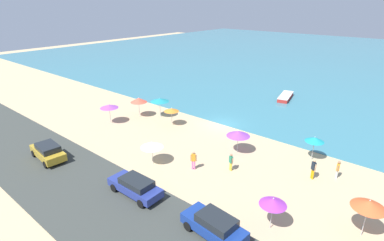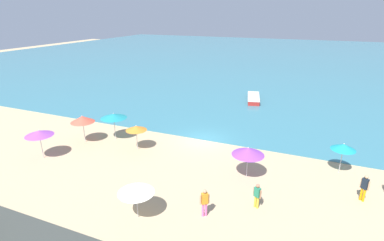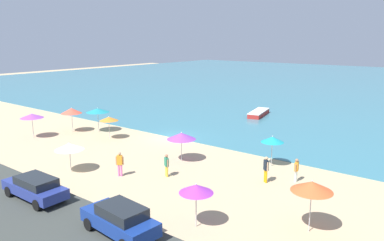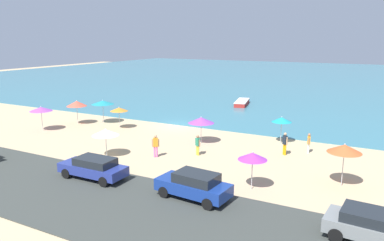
{
  "view_description": "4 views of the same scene",
  "coord_description": "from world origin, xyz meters",
  "px_view_note": "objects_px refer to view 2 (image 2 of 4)",
  "views": [
    {
      "loc": [
        18.36,
        -27.65,
        13.78
      ],
      "look_at": [
        -1.52,
        -3.85,
        1.33
      ],
      "focal_mm": 28.0,
      "sensor_mm": 36.0,
      "label": 1
    },
    {
      "loc": [
        8.69,
        -23.52,
        11.12
      ],
      "look_at": [
        -0.74,
        -0.99,
        2.15
      ],
      "focal_mm": 28.0,
      "sensor_mm": 36.0,
      "label": 2
    },
    {
      "loc": [
        22.9,
        -26.39,
        9.4
      ],
      "look_at": [
        2.37,
        -0.04,
        2.03
      ],
      "focal_mm": 35.0,
      "sensor_mm": 36.0,
      "label": 3
    },
    {
      "loc": [
        19.12,
        -32.8,
        8.89
      ],
      "look_at": [
        3.6,
        -3.75,
        1.61
      ],
      "focal_mm": 35.0,
      "sensor_mm": 36.0,
      "label": 4
    }
  ],
  "objects_px": {
    "bather_0": "(257,195)",
    "bather_3": "(205,201)",
    "beach_umbrella_1": "(82,119)",
    "beach_umbrella_6": "(114,116)",
    "beach_umbrella_4": "(248,151)",
    "skiff_nearshore": "(253,98)",
    "beach_umbrella_2": "(136,128)",
    "beach_umbrella_8": "(39,133)",
    "beach_umbrella_7": "(344,147)",
    "beach_umbrella_5": "(136,189)",
    "bather_1": "(364,187)"
  },
  "relations": [
    {
      "from": "bather_0",
      "to": "bather_3",
      "type": "xyz_separation_m",
      "value": [
        -2.59,
        -1.94,
        0.09
      ]
    },
    {
      "from": "beach_umbrella_6",
      "to": "beach_umbrella_7",
      "type": "bearing_deg",
      "value": 3.69
    },
    {
      "from": "beach_umbrella_4",
      "to": "skiff_nearshore",
      "type": "bearing_deg",
      "value": 100.38
    },
    {
      "from": "bather_3",
      "to": "skiff_nearshore",
      "type": "height_order",
      "value": "bather_3"
    },
    {
      "from": "beach_umbrella_4",
      "to": "beach_umbrella_7",
      "type": "relative_size",
      "value": 1.0
    },
    {
      "from": "beach_umbrella_4",
      "to": "beach_umbrella_8",
      "type": "height_order",
      "value": "beach_umbrella_8"
    },
    {
      "from": "bather_0",
      "to": "beach_umbrella_8",
      "type": "bearing_deg",
      "value": -179.59
    },
    {
      "from": "beach_umbrella_5",
      "to": "beach_umbrella_7",
      "type": "distance_m",
      "value": 14.72
    },
    {
      "from": "beach_umbrella_1",
      "to": "beach_umbrella_2",
      "type": "relative_size",
      "value": 1.15
    },
    {
      "from": "beach_umbrella_2",
      "to": "bather_1",
      "type": "bearing_deg",
      "value": -2.98
    },
    {
      "from": "beach_umbrella_4",
      "to": "bather_1",
      "type": "height_order",
      "value": "beach_umbrella_4"
    },
    {
      "from": "beach_umbrella_8",
      "to": "bather_1",
      "type": "distance_m",
      "value": 23.29
    },
    {
      "from": "beach_umbrella_1",
      "to": "bather_3",
      "type": "distance_m",
      "value": 14.66
    },
    {
      "from": "bather_1",
      "to": "beach_umbrella_4",
      "type": "bearing_deg",
      "value": 179.77
    },
    {
      "from": "beach_umbrella_5",
      "to": "beach_umbrella_6",
      "type": "relative_size",
      "value": 0.88
    },
    {
      "from": "beach_umbrella_5",
      "to": "skiff_nearshore",
      "type": "bearing_deg",
      "value": 87.44
    },
    {
      "from": "skiff_nearshore",
      "to": "beach_umbrella_2",
      "type": "bearing_deg",
      "value": -108.05
    },
    {
      "from": "beach_umbrella_8",
      "to": "bather_0",
      "type": "xyz_separation_m",
      "value": [
        17.09,
        0.12,
        -1.25
      ]
    },
    {
      "from": "beach_umbrella_1",
      "to": "beach_umbrella_6",
      "type": "xyz_separation_m",
      "value": [
        2.09,
        1.64,
        0.05
      ]
    },
    {
      "from": "beach_umbrella_6",
      "to": "beach_umbrella_8",
      "type": "bearing_deg",
      "value": -119.79
    },
    {
      "from": "skiff_nearshore",
      "to": "beach_umbrella_5",
      "type": "bearing_deg",
      "value": -92.56
    },
    {
      "from": "beach_umbrella_6",
      "to": "bather_1",
      "type": "xyz_separation_m",
      "value": [
        19.94,
        -2.02,
        -1.23
      ]
    },
    {
      "from": "beach_umbrella_4",
      "to": "beach_umbrella_7",
      "type": "height_order",
      "value": "beach_umbrella_7"
    },
    {
      "from": "beach_umbrella_1",
      "to": "skiff_nearshore",
      "type": "xyz_separation_m",
      "value": [
        11.22,
        19.02,
        -1.85
      ]
    },
    {
      "from": "beach_umbrella_6",
      "to": "bather_3",
      "type": "distance_m",
      "value": 13.56
    },
    {
      "from": "beach_umbrella_7",
      "to": "beach_umbrella_8",
      "type": "distance_m",
      "value": 22.82
    },
    {
      "from": "beach_umbrella_4",
      "to": "beach_umbrella_5",
      "type": "relative_size",
      "value": 1.06
    },
    {
      "from": "beach_umbrella_5",
      "to": "bather_1",
      "type": "bearing_deg",
      "value": 29.38
    },
    {
      "from": "beach_umbrella_2",
      "to": "beach_umbrella_6",
      "type": "height_order",
      "value": "beach_umbrella_6"
    },
    {
      "from": "beach_umbrella_2",
      "to": "beach_umbrella_4",
      "type": "relative_size",
      "value": 0.95
    },
    {
      "from": "bather_3",
      "to": "beach_umbrella_4",
      "type": "bearing_deg",
      "value": 76.5
    },
    {
      "from": "beach_umbrella_4",
      "to": "bather_1",
      "type": "relative_size",
      "value": 1.3
    },
    {
      "from": "beach_umbrella_5",
      "to": "beach_umbrella_8",
      "type": "xyz_separation_m",
      "value": [
        -11.03,
        3.4,
        0.26
      ]
    },
    {
      "from": "bather_0",
      "to": "skiff_nearshore",
      "type": "relative_size",
      "value": 0.29
    },
    {
      "from": "beach_umbrella_1",
      "to": "bather_1",
      "type": "xyz_separation_m",
      "value": [
        22.04,
        -0.38,
        -1.18
      ]
    },
    {
      "from": "bather_0",
      "to": "beach_umbrella_4",
      "type": "bearing_deg",
      "value": 112.48
    },
    {
      "from": "beach_umbrella_4",
      "to": "beach_umbrella_6",
      "type": "distance_m",
      "value": 12.83
    },
    {
      "from": "beach_umbrella_2",
      "to": "skiff_nearshore",
      "type": "relative_size",
      "value": 0.4
    },
    {
      "from": "beach_umbrella_1",
      "to": "beach_umbrella_5",
      "type": "distance_m",
      "value": 12.33
    },
    {
      "from": "beach_umbrella_2",
      "to": "beach_umbrella_4",
      "type": "xyz_separation_m",
      "value": [
        9.58,
        -0.85,
        0.05
      ]
    },
    {
      "from": "beach_umbrella_2",
      "to": "bather_0",
      "type": "relative_size",
      "value": 1.38
    },
    {
      "from": "beach_umbrella_4",
      "to": "bather_0",
      "type": "bearing_deg",
      "value": -67.52
    },
    {
      "from": "beach_umbrella_4",
      "to": "beach_umbrella_1",
      "type": "bearing_deg",
      "value": 178.64
    },
    {
      "from": "beach_umbrella_6",
      "to": "beach_umbrella_8",
      "type": "height_order",
      "value": "beach_umbrella_6"
    },
    {
      "from": "beach_umbrella_6",
      "to": "bather_3",
      "type": "height_order",
      "value": "beach_umbrella_6"
    },
    {
      "from": "beach_umbrella_2",
      "to": "bather_1",
      "type": "relative_size",
      "value": 1.24
    },
    {
      "from": "beach_umbrella_2",
      "to": "bather_0",
      "type": "xyz_separation_m",
      "value": [
        10.93,
        -4.1,
        -1.06
      ]
    },
    {
      "from": "beach_umbrella_7",
      "to": "bather_3",
      "type": "xyz_separation_m",
      "value": [
        -7.35,
        -8.4,
        -1.08
      ]
    },
    {
      "from": "beach_umbrella_2",
      "to": "bather_0",
      "type": "bearing_deg",
      "value": -20.57
    },
    {
      "from": "beach_umbrella_7",
      "to": "bather_3",
      "type": "height_order",
      "value": "beach_umbrella_7"
    }
  ]
}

